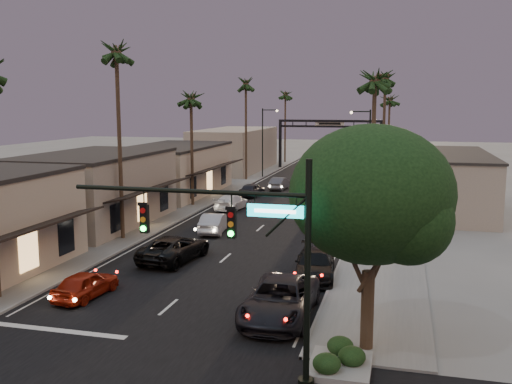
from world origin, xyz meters
The scene contains 31 objects.
ground centered at (0.00, 40.00, 0.00)m, with size 200.00×200.00×0.00m, color slate.
road centered at (0.00, 45.00, 0.00)m, with size 14.00×120.00×0.02m, color black.
sidewalk_left centered at (-9.50, 52.00, 0.06)m, with size 5.00×92.00×0.12m, color slate.
sidewalk_right centered at (9.50, 52.00, 0.06)m, with size 5.00×92.00×0.12m, color slate.
storefront_mid centered at (-13.00, 26.00, 2.75)m, with size 8.00×14.00×5.50m, color gray.
storefront_far centered at (-13.00, 42.00, 2.50)m, with size 8.00×16.00×5.00m, color #C1AC94.
storefront_dist centered at (-13.00, 65.00, 3.00)m, with size 8.00×20.00×6.00m, color gray.
building_right centered at (14.00, 40.00, 2.50)m, with size 8.00×18.00×5.00m, color gray.
traffic_signal centered at (5.69, 4.00, 5.08)m, with size 8.51×0.22×7.80m.
corner_tree centered at (9.48, 7.45, 5.98)m, with size 6.20×6.20×8.80m.
planter centered at (8.60, 5.50, 0.00)m, with size 2.20×2.60×0.24m, color gray.
arch centered at (0.00, 70.00, 5.53)m, with size 15.20×0.40×7.27m.
streetlight_right centered at (6.92, 45.00, 5.33)m, with size 2.13×0.30×9.00m.
streetlight_left centered at (-6.92, 58.00, 5.33)m, with size 2.13×0.30×9.00m.
palm_lb centered at (-8.60, 22.00, 13.39)m, with size 3.20×3.20×15.20m.
palm_lc centered at (-8.60, 36.00, 10.47)m, with size 3.20×3.20×12.20m.
palm_ld centered at (-8.60, 55.00, 12.42)m, with size 3.20×3.20×14.20m.
palm_ra centered at (8.60, 24.00, 11.44)m, with size 3.20×3.20×13.20m.
palm_rb centered at (8.60, 44.00, 12.42)m, with size 3.20×3.20×14.20m.
palm_rc centered at (8.60, 64.00, 10.47)m, with size 3.20×3.20×12.20m.
palm_far centered at (-8.30, 78.00, 11.44)m, with size 3.20×3.20×13.20m.
oncoming_red centered at (-4.53, 10.28, 0.68)m, with size 1.60×3.99×1.36m, color maroon.
oncoming_pickup centered at (-2.84, 17.68, 0.79)m, with size 2.61×5.66×1.57m, color black.
oncoming_silver centered at (-2.96, 25.72, 0.74)m, with size 1.57×4.50×1.48m, color #AFB0B5.
oncoming_white centered at (-4.41, 34.91, 0.70)m, with size 1.96×4.83×1.40m, color white.
oncoming_dgrey centered at (-4.57, 42.71, 0.72)m, with size 1.70×4.22×1.44m, color black.
oncoming_grey_far centered at (-2.80, 48.21, 0.70)m, with size 1.47×4.23×1.39m, color #4C4C51.
curbside_near centered at (5.40, 10.01, 0.87)m, with size 2.89×6.26×1.74m, color black.
curbside_black centered at (6.02, 16.39, 0.77)m, with size 2.15×5.28×1.53m, color black.
curbside_grey centered at (3.95, 30.35, 0.68)m, with size 1.61×4.01×1.37m, color #57575C.
curbside_far centered at (5.48, 46.03, 0.76)m, with size 1.61×4.62×1.52m, color black.
Camera 1 is at (10.49, -14.01, 9.53)m, focal length 40.00 mm.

